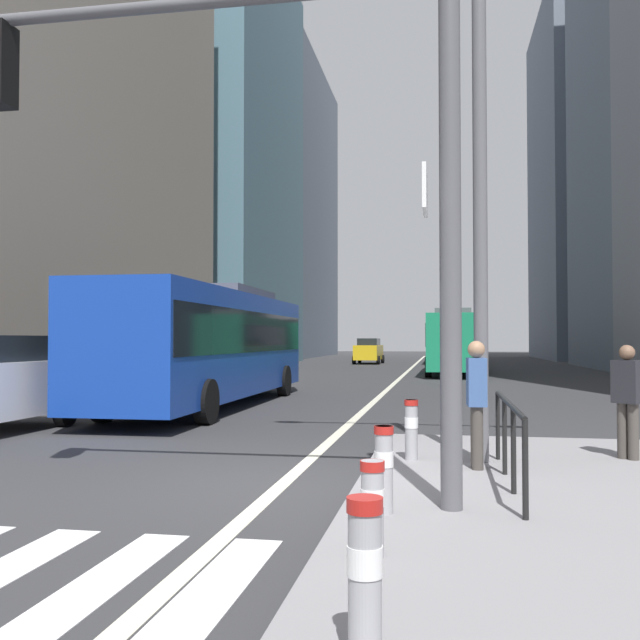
# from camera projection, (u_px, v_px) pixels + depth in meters

# --- Properties ---
(ground_plane) EXTENTS (160.00, 160.00, 0.00)m
(ground_plane) POSITION_uv_depth(u_px,v_px,m) (393.00, 385.00, 28.53)
(ground_plane) COLOR #303033
(crosswalk_stripes) EXTENTS (6.75, 3.20, 0.01)m
(crosswalk_stripes) POSITION_uv_depth(u_px,v_px,m) (24.00, 593.00, 5.08)
(crosswalk_stripes) COLOR silver
(crosswalk_stripes) RESTS_ON ground
(lane_centre_line) EXTENTS (0.20, 80.00, 0.01)m
(lane_centre_line) POSITION_uv_depth(u_px,v_px,m) (406.00, 373.00, 38.38)
(lane_centre_line) COLOR beige
(lane_centre_line) RESTS_ON ground
(office_tower_left_mid) EXTENTS (11.90, 18.53, 31.49)m
(office_tower_left_mid) POSITION_uv_depth(u_px,v_px,m) (203.00, 158.00, 53.17)
(office_tower_left_mid) COLOR slate
(office_tower_left_mid) RESTS_ON ground
(office_tower_left_far) EXTENTS (10.18, 23.81, 31.56)m
(office_tower_left_far) POSITION_uv_depth(u_px,v_px,m) (276.00, 213.00, 76.26)
(office_tower_left_far) COLOR slate
(office_tower_left_far) RESTS_ON ground
(office_tower_right_far) EXTENTS (11.38, 19.01, 33.63)m
(office_tower_right_far) POSITION_uv_depth(u_px,v_px,m) (601.00, 183.00, 66.24)
(office_tower_right_far) COLOR slate
(office_tower_right_far) RESTS_ON ground
(city_bus_blue_oncoming) EXTENTS (2.76, 12.20, 3.40)m
(city_bus_blue_oncoming) POSITION_uv_depth(u_px,v_px,m) (211.00, 340.00, 19.28)
(city_bus_blue_oncoming) COLOR #14389E
(city_bus_blue_oncoming) RESTS_ON ground
(city_bus_red_receding) EXTENTS (2.80, 10.73, 3.40)m
(city_bus_red_receding) POSITION_uv_depth(u_px,v_px,m) (453.00, 340.00, 37.08)
(city_bus_red_receding) COLOR #198456
(city_bus_red_receding) RESTS_ON ground
(city_bus_red_distant) EXTENTS (2.72, 11.36, 3.40)m
(city_bus_red_distant) POSITION_uv_depth(u_px,v_px,m) (447.00, 340.00, 54.57)
(city_bus_red_distant) COLOR #198456
(city_bus_red_distant) RESTS_ON ground
(car_oncoming_mid) EXTENTS (2.13, 4.48, 1.94)m
(car_oncoming_mid) POSITION_uv_depth(u_px,v_px,m) (369.00, 351.00, 53.16)
(car_oncoming_mid) COLOR gold
(car_oncoming_mid) RESTS_ON ground
(car_receding_near) EXTENTS (2.10, 4.36, 1.94)m
(car_receding_near) POSITION_uv_depth(u_px,v_px,m) (446.00, 348.00, 67.30)
(car_receding_near) COLOR #B2A899
(car_receding_near) RESTS_ON ground
(traffic_signal_gantry) EXTENTS (5.42, 0.65, 6.00)m
(traffic_signal_gantry) POSITION_uv_depth(u_px,v_px,m) (281.00, 132.00, 7.40)
(traffic_signal_gantry) COLOR #515156
(traffic_signal_gantry) RESTS_ON median_island
(street_lamp_post) EXTENTS (5.50, 0.32, 8.00)m
(street_lamp_post) POSITION_uv_depth(u_px,v_px,m) (479.00, 98.00, 9.84)
(street_lamp_post) COLOR #56565B
(street_lamp_post) RESTS_ON median_island
(bollard_front) EXTENTS (0.20, 0.20, 0.88)m
(bollard_front) POSITION_uv_depth(u_px,v_px,m) (365.00, 571.00, 3.66)
(bollard_front) COLOR #99999E
(bollard_front) RESTS_ON median_island
(bollard_left) EXTENTS (0.20, 0.20, 0.75)m
(bollard_left) POSITION_uv_depth(u_px,v_px,m) (372.00, 503.00, 5.47)
(bollard_left) COLOR #99999E
(bollard_left) RESTS_ON median_island
(bollard_right) EXTENTS (0.20, 0.20, 0.86)m
(bollard_right) POSITION_uv_depth(u_px,v_px,m) (384.00, 464.00, 6.86)
(bollard_right) COLOR #99999E
(bollard_right) RESTS_ON median_island
(bollard_back) EXTENTS (0.20, 0.20, 0.85)m
(bollard_back) POSITION_uv_depth(u_px,v_px,m) (411.00, 426.00, 9.87)
(bollard_back) COLOR #99999E
(bollard_back) RESTS_ON median_island
(pedestrian_railing) EXTENTS (0.06, 3.43, 0.98)m
(pedestrian_railing) POSITION_uv_depth(u_px,v_px,m) (509.00, 425.00, 8.27)
(pedestrian_railing) COLOR black
(pedestrian_railing) RESTS_ON median_island
(pedestrian_waiting) EXTENTS (0.44, 0.43, 1.63)m
(pedestrian_waiting) POSITION_uv_depth(u_px,v_px,m) (627.00, 396.00, 9.95)
(pedestrian_waiting) COLOR #423D38
(pedestrian_waiting) RESTS_ON median_island
(pedestrian_walking) EXTENTS (0.26, 0.39, 1.69)m
(pedestrian_walking) POSITION_uv_depth(u_px,v_px,m) (477.00, 398.00, 9.22)
(pedestrian_walking) COLOR #423D38
(pedestrian_walking) RESTS_ON median_island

